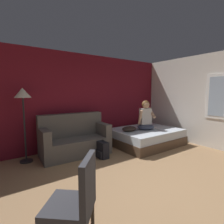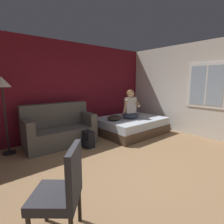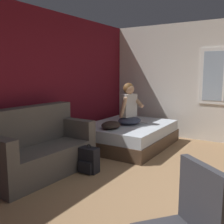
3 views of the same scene
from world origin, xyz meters
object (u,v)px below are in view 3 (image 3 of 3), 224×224
Objects in this scene: cell_phone at (144,123)px; throw_pillow at (111,125)px; backpack at (89,161)px; bed at (129,135)px; person_seated at (129,108)px; couch at (38,149)px.

throw_pillow is at bearing -37.65° from cell_phone.
cell_phone is (1.93, -0.05, 0.29)m from backpack.
person_seated is at bearing -149.58° from bed.
cell_phone reaches higher than backpack.
person_seated reaches higher than throw_pillow.
cell_phone is at bearing -44.62° from bed.
backpack is at bearing -173.47° from bed.
cell_phone is at bearing -16.42° from couch.
couch reaches higher than backpack.
couch reaches higher than throw_pillow.
bed is 0.60m from person_seated.
cell_phone is at bearing -19.60° from throw_pillow.
throw_pillow is 0.91m from cell_phone.
couch is at bearing -34.47° from cell_phone.
person_seated reaches higher than backpack.
cell_phone is at bearing -36.14° from person_seated.
person_seated is 1.91× the size of backpack.
couch is (-2.13, 0.46, 0.16)m from bed.
backpack is 0.95× the size of throw_pillow.
bed is at bearing -62.67° from cell_phone.
bed reaches higher than backpack.
bed is 1.70m from backpack.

